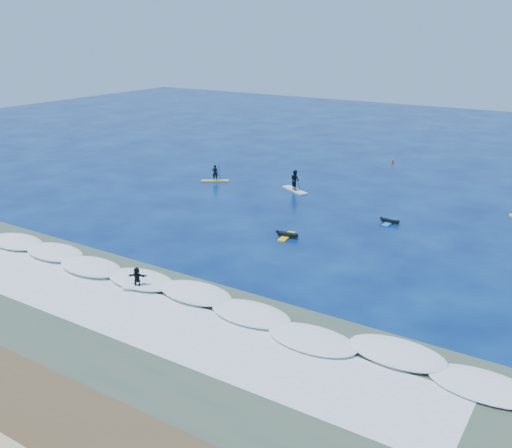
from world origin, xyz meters
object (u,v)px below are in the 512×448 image
Objects in this scene: sup_paddler_center at (295,182)px; prone_paddler_near at (287,235)px; marker_buoy at (393,161)px; prone_paddler_far at (389,221)px; sup_paddler_left at (215,175)px; wave_surfer at (137,279)px.

prone_paddler_near is (5.60, -11.40, -0.71)m from sup_paddler_center.
prone_paddler_near is 3.72× the size of marker_buoy.
prone_paddler_near is 1.12× the size of prone_paddler_far.
sup_paddler_left reaches higher than prone_paddler_far.
sup_paddler_left is at bearing 81.71° from prone_paddler_far.
prone_paddler_far is 21.20m from marker_buoy.
prone_paddler_far is at bearing -43.50° from prone_paddler_near.
marker_buoy is (-1.65, 27.16, 0.11)m from prone_paddler_near.
sup_paddler_center is 1.48× the size of prone_paddler_near.
sup_paddler_center reaches higher than prone_paddler_far.
sup_paddler_left is 4.47× the size of marker_buoy.
prone_paddler_far is (19.32, -2.92, -0.46)m from sup_paddler_left.
sup_paddler_center is at bearing -104.08° from marker_buoy.
wave_surfer is at bearing -97.61° from sup_paddler_left.
wave_surfer is (-8.26, -19.72, 0.63)m from prone_paddler_far.
prone_paddler_far is 21.39m from wave_surfer.
marker_buoy is (1.31, 39.74, -0.51)m from wave_surfer.
prone_paddler_far is at bearing -42.24° from sup_paddler_left.
wave_surfer reaches higher than prone_paddler_far.
marker_buoy is at bearing 19.48° from prone_paddler_far.
marker_buoy is at bearing 62.23° from wave_surfer.
sup_paddler_left is 21.10m from marker_buoy.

